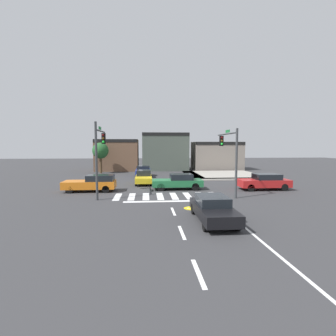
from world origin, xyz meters
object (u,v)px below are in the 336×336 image
Objects in this scene: car_orange at (92,183)px; car_green at (178,182)px; traffic_signal_southeast at (229,149)px; traffic_signal_southwest at (100,148)px; car_yellow at (144,177)px; car_red at (264,182)px; car_black at (213,209)px; roadside_tree at (101,151)px; car_blue at (143,171)px.

car_orange is 0.97× the size of car_green.
traffic_signal_southeast is 0.93× the size of traffic_signal_southwest.
traffic_signal_southwest is 1.43× the size of car_yellow.
car_black is (-7.44, -9.65, -0.07)m from car_red.
traffic_signal_southwest reaches higher than car_orange.
car_black is at bearing 130.39° from car_orange.
traffic_signal_southwest is 11.15m from car_black.
car_orange reaches higher than car_green.
traffic_signal_southwest reaches higher than car_green.
car_red is 24.22m from roadside_tree.
car_black is (7.40, -7.67, -3.28)m from traffic_signal_southwest.
car_green is at bearing 56.84° from traffic_signal_southeast.
car_yellow is (-7.33, 6.54, -3.16)m from traffic_signal_southeast.
traffic_signal_southeast reaches higher than car_black.
car_red is at bearing -41.98° from roadside_tree.
traffic_signal_southwest is at bearing 7.61° from car_red.
traffic_signal_southwest is at bearing -27.03° from car_yellow.
car_blue is 0.90× the size of car_red.
traffic_signal_southwest is 8.02m from car_green.
car_red reaches higher than car_black.
traffic_signal_southeast is at bearing 48.29° from car_yellow.
roadside_tree is at bearing 22.11° from car_black.
traffic_signal_southeast is 5.74m from car_green.
car_black is (0.65, -10.53, -0.04)m from car_green.
traffic_signal_southeast reaches higher than car_red.
traffic_signal_southwest is at bearing 91.21° from traffic_signal_southeast.
car_red is at bearing -66.62° from traffic_signal_southeast.
roadside_tree is (-17.91, 16.11, 2.58)m from car_red.
traffic_signal_southeast reaches higher than car_blue.
car_red is at bearing 173.81° from car_green.
car_yellow is at bearing -22.78° from car_red.
traffic_signal_southwest is at bearing 115.71° from car_orange.
car_black is at bearing -136.02° from traffic_signal_southwest.
roadside_tree reaches higher than car_green.
car_blue is at bearing -111.75° from car_orange.
car_yellow is 5.12m from car_green.
traffic_signal_southwest is at bearing 43.98° from car_black.
car_orange reaches higher than car_black.
traffic_signal_southeast reaches higher than car_green.
traffic_signal_southwest is 8.26m from car_yellow.
car_yellow is 0.88× the size of car_green.
traffic_signal_southwest is 14.32m from car_blue.
car_orange is 15.99m from car_red.
car_red reaches higher than car_blue.
car_yellow is 0.88× the size of car_black.
car_orange is 0.99× the size of car_red.
car_orange is (-11.93, 2.15, -3.11)m from traffic_signal_southeast.
car_yellow is 13.33m from roadside_tree.
roadside_tree is (-13.85, 17.86, -0.53)m from traffic_signal_southeast.
traffic_signal_southeast is 5.40m from car_red.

